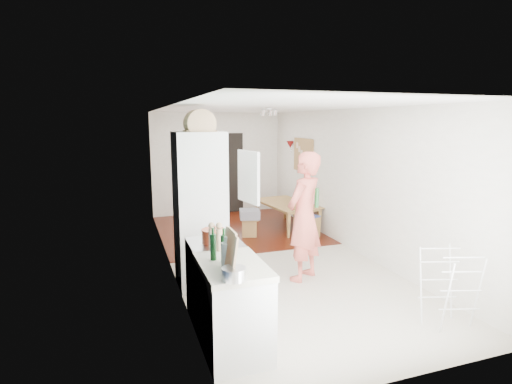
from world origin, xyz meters
TOP-DOWN VIEW (x-y plane):
  - room_shell at (0.00, 0.00)m, footprint 3.20×7.00m
  - floor at (0.00, 0.00)m, footprint 3.20×7.00m
  - wood_floor_overlay at (0.00, 1.85)m, footprint 3.20×3.30m
  - sage_wall_panel at (-1.59, -2.00)m, footprint 0.02×3.00m
  - tile_splashback at (-1.59, -2.55)m, footprint 0.02×1.90m
  - doorway_recess at (0.20, 3.48)m, footprint 0.90×0.04m
  - base_cabinet at (-1.30, -2.55)m, footprint 0.60×0.90m
  - worktop at (-1.30, -2.55)m, footprint 0.62×0.92m
  - range_cooker at (-1.30, -1.80)m, footprint 0.60×0.60m
  - cooker_top at (-1.30, -1.80)m, footprint 0.60×0.60m
  - fridge_housing at (-1.27, -0.78)m, footprint 0.66×0.66m
  - fridge_door at (-0.66, -1.08)m, footprint 0.14×0.56m
  - fridge_interior at (-0.96, -0.78)m, footprint 0.02×0.52m
  - pinboard at (1.58, 1.90)m, footprint 0.03×0.90m
  - pinboard_frame at (1.57, 1.90)m, footprint 0.00×0.94m
  - wall_sconce at (1.54, 2.55)m, footprint 0.18×0.18m
  - person at (0.18, -1.08)m, footprint 0.96×0.90m
  - dining_table at (1.10, 1.62)m, footprint 0.90×1.42m
  - dining_chair at (1.16, 0.80)m, footprint 0.50×0.50m
  - stool at (0.10, 1.26)m, footprint 0.35×0.35m
  - grey_drape at (0.11, 1.24)m, footprint 0.47×0.47m
  - drying_rack at (1.12, -2.85)m, footprint 0.55×0.52m
  - bread_bin at (-1.26, -0.85)m, footprint 0.46×0.44m
  - red_casserole at (-1.32, -1.84)m, footprint 0.29×0.29m
  - steel_pan at (-1.39, -2.95)m, footprint 0.24×0.24m
  - held_bottle at (0.29, -1.24)m, footprint 0.06×0.06m
  - bottle_a at (-1.37, -2.50)m, footprint 0.07×0.07m
  - bottle_b at (-1.45, -2.39)m, footprint 0.06×0.06m
  - bottle_c at (-1.38, -2.65)m, footprint 0.11×0.11m
  - pepper_mill_front at (-1.40, -2.08)m, footprint 0.07×0.07m
  - pepper_mill_back at (-1.33, -2.13)m, footprint 0.07×0.07m
  - chopping_boards at (-1.38, -2.77)m, footprint 0.07×0.30m

SIDE VIEW (x-z plane):
  - floor at x=0.00m, z-range -0.01..0.01m
  - wood_floor_overlay at x=0.00m, z-range 0.00..0.01m
  - stool at x=0.10m, z-range 0.00..0.38m
  - dining_table at x=1.10m, z-range 0.00..0.47m
  - base_cabinet at x=-1.30m, z-range 0.00..0.86m
  - range_cooker at x=-1.30m, z-range 0.00..0.88m
  - drying_rack at x=1.12m, z-range 0.00..0.88m
  - dining_chair at x=1.16m, z-range 0.00..0.90m
  - grey_drape at x=0.11m, z-range 0.38..0.55m
  - worktop at x=-1.30m, z-range 0.86..0.92m
  - cooker_top at x=-1.30m, z-range 0.88..0.92m
  - steel_pan at x=-1.39m, z-range 0.92..1.03m
  - red_casserole at x=-1.32m, z-range 0.92..1.08m
  - doorway_recess at x=0.20m, z-range 0.00..2.00m
  - pepper_mill_front at x=-1.40m, z-range 0.92..1.16m
  - pepper_mill_back at x=-1.33m, z-range 0.92..1.16m
  - bottle_c at x=-1.38m, z-range 0.92..1.17m
  - bottle_b at x=-1.45m, z-range 0.92..1.19m
  - bottle_a at x=-1.37m, z-range 0.92..1.20m
  - fridge_housing at x=-1.27m, z-range 0.00..2.15m
  - person at x=0.18m, z-range 0.00..2.21m
  - chopping_boards at x=-1.38m, z-range 0.92..1.32m
  - tile_splashback at x=-1.59m, z-range 0.90..1.40m
  - held_bottle at x=0.29m, z-range 1.10..1.37m
  - room_shell at x=0.00m, z-range 0.00..2.50m
  - fridge_door at x=-0.66m, z-range 1.20..1.90m
  - fridge_interior at x=-0.96m, z-range 1.22..1.88m
  - pinboard at x=1.58m, z-range 1.20..1.90m
  - pinboard_frame at x=1.57m, z-range 1.18..1.92m
  - wall_sconce at x=1.54m, z-range 1.67..1.83m
  - sage_wall_panel at x=-1.59m, z-range 1.20..2.50m
  - bread_bin at x=-1.26m, z-range 2.15..2.36m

